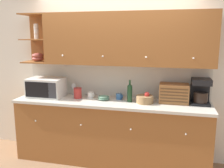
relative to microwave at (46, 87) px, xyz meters
name	(u,v)px	position (x,y,z in m)	size (l,w,h in m)	color
ground_plane	(115,152)	(1.04, 0.29, -1.11)	(24.00, 24.00, 0.00)	#896647
wall_back	(116,75)	(1.04, 0.32, 0.19)	(5.27, 0.06, 2.60)	silver
counter_unit	(111,131)	(1.04, -0.01, -0.63)	(2.89, 0.63, 0.96)	#935628
backsplash_panel	(115,80)	(1.04, 0.28, 0.12)	(2.87, 0.01, 0.53)	beige
upper_cabinets	(124,39)	(1.21, 0.11, 0.75)	(2.87, 0.38, 0.75)	#935628
microwave	(46,87)	(0.00, 0.00, 0.00)	(0.55, 0.38, 0.30)	silver
wine_glass	(74,87)	(0.37, 0.21, -0.01)	(0.08, 0.08, 0.20)	silver
storage_canister	(78,93)	(0.51, 0.03, -0.07)	(0.13, 0.13, 0.16)	#B22D28
mug	(91,95)	(0.71, 0.08, -0.10)	(0.10, 0.09, 0.09)	silver
bowl_stack_on_counter	(104,98)	(0.93, 0.02, -0.11)	(0.18, 0.18, 0.07)	slate
mug_blue_second	(119,96)	(1.15, 0.11, -0.10)	(0.10, 0.09, 0.09)	#38669E
wine_bottle	(130,92)	(1.33, 0.01, 0.00)	(0.07, 0.07, 0.32)	#19381E
fruit_basket	(145,99)	(1.55, -0.01, -0.09)	(0.24, 0.24, 0.17)	#937047
bread_box	(174,93)	(1.95, 0.11, -0.01)	(0.41, 0.26, 0.28)	#996033
coffee_maker	(201,91)	(2.32, 0.15, 0.03)	(0.26, 0.27, 0.36)	black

